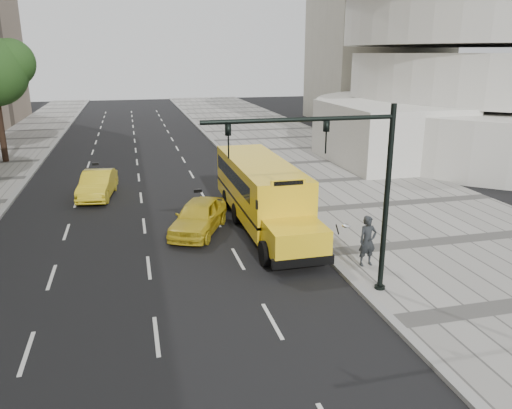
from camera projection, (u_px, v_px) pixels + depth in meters
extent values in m
plane|color=black|center=(165.00, 224.00, 23.99)|extent=(140.00, 140.00, 0.00)
cube|color=gray|center=(391.00, 205.00, 26.78)|extent=(12.00, 140.00, 0.15)
cube|color=gray|center=(284.00, 213.00, 25.38)|extent=(0.30, 140.00, 0.15)
cylinder|color=silver|center=(500.00, 124.00, 43.42)|extent=(32.00, 32.00, 4.00)
cylinder|color=silver|center=(507.00, 75.00, 42.23)|extent=(26.00, 26.00, 3.60)
cube|color=silver|center=(387.00, 134.00, 36.61)|extent=(8.00, 10.00, 4.40)
cylinder|color=black|center=(1.00, 124.00, 36.43)|extent=(0.44, 0.44, 5.90)
sphere|color=#1D4015|center=(11.00, 63.00, 35.75)|extent=(3.40, 3.40, 3.40)
cube|color=yellow|center=(259.00, 186.00, 23.87)|extent=(2.50, 9.00, 2.45)
cube|color=yellow|center=(296.00, 239.00, 18.96)|extent=(2.20, 2.00, 1.10)
cube|color=black|center=(303.00, 261.00, 18.30)|extent=(2.38, 0.25, 0.35)
cube|color=black|center=(259.00, 197.00, 24.02)|extent=(2.52, 9.00, 0.12)
cube|color=black|center=(288.00, 202.00, 19.61)|extent=(2.05, 0.10, 0.90)
cube|color=black|center=(257.00, 174.00, 24.19)|extent=(2.52, 7.50, 0.70)
cube|color=yellow|center=(288.00, 183.00, 19.37)|extent=(1.40, 0.12, 0.28)
ellipsoid|color=silver|center=(349.00, 228.00, 17.78)|extent=(0.32, 0.32, 0.14)
cylinder|color=black|center=(340.00, 232.00, 17.99)|extent=(0.36, 0.47, 0.58)
cylinder|color=black|center=(265.00, 254.00, 19.15)|extent=(0.30, 1.00, 1.00)
cylinder|color=black|center=(320.00, 248.00, 19.68)|extent=(0.30, 1.00, 1.00)
cylinder|color=black|center=(237.00, 213.00, 23.97)|extent=(0.30, 1.00, 1.00)
cylinder|color=black|center=(282.00, 210.00, 24.50)|extent=(0.30, 1.00, 1.00)
cylinder|color=black|center=(227.00, 199.00, 26.29)|extent=(0.30, 1.00, 1.00)
cylinder|color=black|center=(268.00, 196.00, 26.82)|extent=(0.30, 1.00, 1.00)
imported|color=gold|center=(199.00, 216.00, 22.68)|extent=(3.53, 4.82, 1.53)
imported|color=gold|center=(97.00, 185.00, 28.25)|extent=(2.18, 4.74, 1.50)
imported|color=#212426|center=(368.00, 241.00, 18.71)|extent=(0.74, 0.51, 1.95)
cylinder|color=black|center=(386.00, 203.00, 16.21)|extent=(0.18, 0.18, 6.40)
cylinder|color=black|center=(379.00, 289.00, 17.10)|extent=(0.36, 0.36, 0.25)
cylinder|color=black|center=(301.00, 119.00, 14.69)|extent=(6.00, 0.14, 0.14)
imported|color=black|center=(326.00, 137.00, 15.04)|extent=(0.16, 0.20, 1.00)
imported|color=black|center=(228.00, 141.00, 14.34)|extent=(0.16, 0.20, 1.00)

